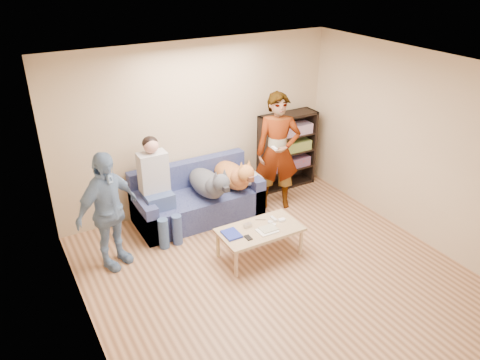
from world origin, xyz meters
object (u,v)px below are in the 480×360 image
person_standing_right (278,152)px  bookshelf (287,149)px  notebook_blue (232,234)px  dog_tan (234,175)px  dog_gray (209,183)px  coffee_table (260,232)px  sofa (197,200)px  person_seated (157,184)px  person_standing_left (108,211)px  camera_silver (248,225)px

person_standing_right → bookshelf: size_ratio=1.43×
notebook_blue → dog_tan: dog_tan is taller
dog_gray → bookshelf: bearing=14.9°
bookshelf → coffee_table: bearing=-133.5°
sofa → person_seated: person_seated is taller
person_standing_right → notebook_blue: bearing=-115.9°
person_standing_right → person_standing_left: person_standing_right is taller
sofa → bookshelf: size_ratio=1.46×
dog_gray → coffee_table: 1.18m
dog_gray → coffee_table: size_ratio=1.13×
notebook_blue → camera_silver: (0.28, 0.07, 0.01)m
person_standing_left → dog_gray: size_ratio=1.27×
sofa → coffee_table: (0.29, -1.35, 0.09)m
bookshelf → person_standing_right: bearing=-135.7°
sofa → person_seated: 0.83m
notebook_blue → dog_gray: bearing=78.8°
person_standing_left → dog_tan: (2.03, 0.42, -0.16)m
person_standing_left → dog_gray: bearing=-13.1°
bookshelf → notebook_blue: bearing=-141.1°
notebook_blue → dog_tan: (0.67, 1.15, 0.20)m
camera_silver → coffee_table: 0.18m
sofa → person_seated: bearing=-169.1°
notebook_blue → coffee_table: 0.41m
camera_silver → sofa: (-0.17, 1.23, -0.16)m
bookshelf → person_standing_left: bearing=-166.1°
person_standing_right → person_standing_left: size_ratio=1.17×
coffee_table → bookshelf: size_ratio=0.85×
sofa → dog_tan: (0.56, -0.15, 0.35)m
camera_silver → dog_gray: (-0.06, 1.02, 0.19)m
camera_silver → dog_gray: bearing=93.6°
notebook_blue → camera_silver: camera_silver is taller
notebook_blue → camera_silver: 0.29m
person_standing_left → coffee_table: (1.76, -0.78, -0.42)m
person_seated → coffee_table: bearing=-52.1°
camera_silver → dog_gray: 1.04m
camera_silver → coffee_table: camera_silver is taller
camera_silver → dog_gray: dog_gray is taller
person_standing_right → coffee_table: person_standing_right is taller
person_seated → bookshelf: 2.49m
person_standing_right → dog_tan: bearing=-164.1°
sofa → coffee_table: 1.39m
person_standing_right → dog_gray: 1.19m
dog_gray → sofa: bearing=117.1°
person_standing_left → dog_tan: bearing=-14.2°
notebook_blue → coffee_table: (0.40, -0.05, -0.06)m
coffee_table → person_seated: bearing=127.9°
dog_tan → bookshelf: 1.30m
person_standing_left → dog_gray: (1.58, 0.36, -0.16)m
person_standing_left → notebook_blue: (1.36, -0.73, -0.36)m
person_seated → dog_tan: 1.23m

